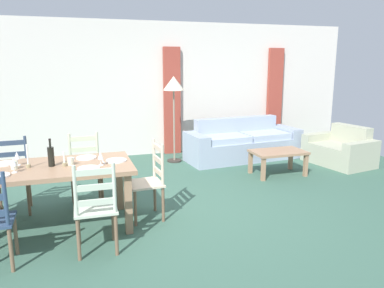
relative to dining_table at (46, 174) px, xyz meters
The scene contains 28 objects.
ground_plane 1.69m from the dining_table, ahead, with size 9.60×9.60×0.02m, color #385B4C.
wall_far 3.74m from the dining_table, 64.99° to the left, with size 9.60×0.16×2.70m, color silver.
curtain_panel_left 3.97m from the dining_table, 53.98° to the left, with size 0.35×0.08×2.20m, color #9B3D30.
curtain_panel_right 5.72m from the dining_table, 34.07° to the left, with size 0.35×0.08×2.20m, color #9B3D30.
dining_table is the anchor object (origin of this frame).
dining_chair_near_right 0.89m from the dining_table, 56.51° to the right, with size 0.43×0.41×0.96m.
dining_chair_far_left 0.87m from the dining_table, 122.39° to the left, with size 0.44×0.42×0.96m.
dining_chair_far_right 0.87m from the dining_table, 58.44° to the left, with size 0.43×0.41×0.96m.
dining_chair_head_east 1.18m from the dining_table, ahead, with size 0.43×0.44×0.96m.
dinner_plate_near_right 0.52m from the dining_table, 29.05° to the right, with size 0.24×0.24×0.02m, color white.
fork_near_right 0.40m from the dining_table, 39.81° to the right, with size 0.02×0.17×0.01m, color silver.
dinner_plate_far_left 0.52m from the dining_table, 150.95° to the left, with size 0.24×0.24×0.02m, color white.
dinner_plate_far_right 0.52m from the dining_table, 29.05° to the left, with size 0.24×0.24×0.02m, color white.
fork_far_right 0.40m from the dining_table, 39.81° to the left, with size 0.02×0.17×0.01m, color silver.
dinner_plate_head_east 0.79m from the dining_table, ahead, with size 0.24×0.24×0.02m, color white.
fork_head_east 0.64m from the dining_table, ahead, with size 0.02×0.17×0.01m, color silver.
wine_bottle 0.21m from the dining_table, ahead, with size 0.07×0.07×0.32m.
wine_glass_near_left 0.39m from the dining_table, 154.58° to the right, with size 0.06×0.06×0.16m.
wine_glass_near_right 0.64m from the dining_table, 12.74° to the right, with size 0.06×0.06×0.16m.
wine_glass_far_left 0.39m from the dining_table, 153.08° to the left, with size 0.06×0.06×0.16m.
coffee_cup_primary 0.30m from the dining_table, ahead, with size 0.07×0.07×0.09m, color beige.
coffee_cup_secondary 0.35m from the dining_table, behind, with size 0.07×0.07×0.09m, color beige.
candle_tall 0.24m from the dining_table, behind, with size 0.05×0.05×0.26m.
candle_short 0.24m from the dining_table, 11.31° to the right, with size 0.05×0.05×0.17m.
couch 4.23m from the dining_table, 33.39° to the left, with size 2.34×1.00×0.80m.
coffee_table 3.80m from the dining_table, 16.93° to the left, with size 0.90×0.56×0.42m.
armchair_upholstered 5.33m from the dining_table, 14.87° to the left, with size 0.99×1.28×0.72m.
standing_lamp 3.40m from the dining_table, 49.05° to the left, with size 0.40×0.40×1.64m.
Camera 1 is at (-1.25, -4.40, 1.89)m, focal length 35.24 mm.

